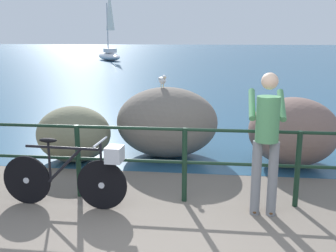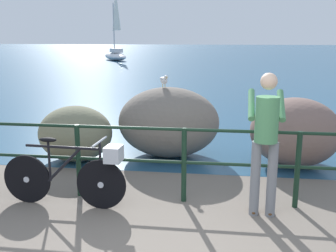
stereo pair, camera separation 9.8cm
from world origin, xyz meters
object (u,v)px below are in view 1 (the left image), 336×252
Objects in this scene: bicycle at (74,173)px; breakwater_boulder_right at (293,131)px; person_at_railing at (266,138)px; sailboat at (109,52)px; breakwater_boulder_left at (74,134)px; breakwater_boulder_main at (167,122)px; seagull at (162,80)px.

bicycle is 3.82m from breakwater_boulder_right.
person_at_railing is at bearing -109.07° from breakwater_boulder_right.
breakwater_boulder_left is at bearing 160.53° from sailboat.
bicycle is at bearing -70.24° from breakwater_boulder_left.
person_at_railing is 31.65m from sailboat.
breakwater_boulder_main is at bearing 173.79° from breakwater_boulder_right.
breakwater_boulder_main is 1.41× the size of breakwater_boulder_left.
seagull is at bearing 174.25° from breakwater_boulder_right.
sailboat reaches higher than breakwater_boulder_left.
person_at_railing is at bearing 165.22° from sailboat.
breakwater_boulder_main reaches higher than breakwater_boulder_left.
breakwater_boulder_main is 1.69m from breakwater_boulder_left.
seagull reaches higher than breakwater_boulder_right.
breakwater_boulder_main is at bearing 17.03° from breakwater_boulder_left.
breakwater_boulder_main is at bearing 70.43° from seagull.
breakwater_boulder_left is at bearing 113.01° from bicycle.
person_at_railing is 5.36× the size of seagull.
person_at_railing reaches higher than breakwater_boulder_right.
person_at_railing reaches higher than bicycle.
bicycle is 1.29× the size of breakwater_boulder_left.
breakwater_boulder_main reaches higher than bicycle.
breakwater_boulder_left is at bearing -176.24° from breakwater_boulder_right.
sailboat is (-10.66, 27.95, 0.12)m from breakwater_boulder_right.
breakwater_boulder_right is at bearing 58.02° from seagull.
bicycle is at bearing 160.93° from sailboat.
sailboat is (-6.84, 28.20, 0.21)m from breakwater_boulder_left.
bicycle is 2.04m from breakwater_boulder_left.
breakwater_boulder_left is 3.96× the size of seagull.
breakwater_boulder_main is 28.97m from sailboat.
sailboat is (-8.44, 27.71, 0.07)m from breakwater_boulder_main.
seagull is (-0.08, -0.01, 0.78)m from breakwater_boulder_main.
bicycle is at bearing -145.31° from breakwater_boulder_right.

